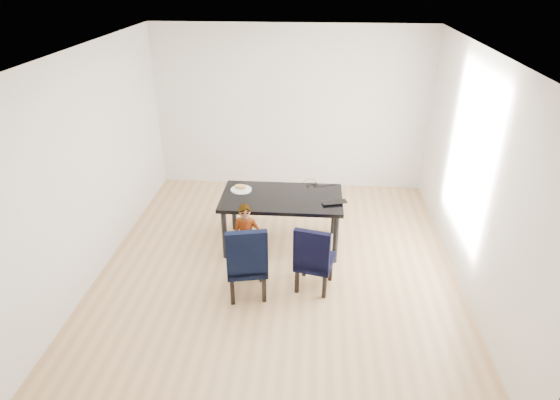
# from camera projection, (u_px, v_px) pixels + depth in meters

# --- Properties ---
(floor) EXTENTS (4.50, 5.00, 0.01)m
(floor) POSITION_uv_depth(u_px,v_px,m) (279.00, 265.00, 6.09)
(floor) COLOR tan
(floor) RESTS_ON ground
(ceiling) EXTENTS (4.50, 5.00, 0.01)m
(ceiling) POSITION_uv_depth(u_px,v_px,m) (279.00, 50.00, 4.85)
(ceiling) COLOR white
(ceiling) RESTS_ON wall_back
(wall_back) EXTENTS (4.50, 0.01, 2.70)m
(wall_back) POSITION_uv_depth(u_px,v_px,m) (291.00, 109.00, 7.69)
(wall_back) COLOR silver
(wall_back) RESTS_ON ground
(wall_front) EXTENTS (4.50, 0.01, 2.70)m
(wall_front) POSITION_uv_depth(u_px,v_px,m) (250.00, 313.00, 3.25)
(wall_front) COLOR silver
(wall_front) RESTS_ON ground
(wall_left) EXTENTS (0.01, 5.00, 2.70)m
(wall_left) POSITION_uv_depth(u_px,v_px,m) (92.00, 164.00, 5.63)
(wall_left) COLOR white
(wall_left) RESTS_ON ground
(wall_right) EXTENTS (0.01, 5.00, 2.70)m
(wall_right) POSITION_uv_depth(u_px,v_px,m) (476.00, 176.00, 5.32)
(wall_right) COLOR white
(wall_right) RESTS_ON ground
(dining_table) EXTENTS (1.60, 0.90, 0.75)m
(dining_table) POSITION_uv_depth(u_px,v_px,m) (282.00, 221.00, 6.36)
(dining_table) COLOR black
(dining_table) RESTS_ON floor
(chair_left) EXTENTS (0.54, 0.56, 0.95)m
(chair_left) POSITION_uv_depth(u_px,v_px,m) (246.00, 259.00, 5.38)
(chair_left) COLOR black
(chair_left) RESTS_ON floor
(chair_right) EXTENTS (0.50, 0.52, 0.87)m
(chair_right) POSITION_uv_depth(u_px,v_px,m) (315.00, 256.00, 5.50)
(chair_right) COLOR black
(chair_right) RESTS_ON floor
(child) EXTENTS (0.34, 0.23, 0.94)m
(child) POSITION_uv_depth(u_px,v_px,m) (246.00, 239.00, 5.77)
(child) COLOR #FF3715
(child) RESTS_ON floor
(plate) EXTENTS (0.29, 0.29, 0.02)m
(plate) POSITION_uv_depth(u_px,v_px,m) (241.00, 190.00, 6.36)
(plate) COLOR silver
(plate) RESTS_ON dining_table
(sandwich) EXTENTS (0.18, 0.13, 0.07)m
(sandwich) POSITION_uv_depth(u_px,v_px,m) (240.00, 186.00, 6.35)
(sandwich) COLOR #AE803E
(sandwich) RESTS_ON plate
(laptop) EXTENTS (0.37, 0.28, 0.03)m
(laptop) POSITION_uv_depth(u_px,v_px,m) (333.00, 201.00, 6.05)
(laptop) COLOR black
(laptop) RESTS_ON dining_table
(cable_tangle) EXTENTS (0.19, 0.19, 0.01)m
(cable_tangle) POSITION_uv_depth(u_px,v_px,m) (313.00, 186.00, 6.47)
(cable_tangle) COLOR black
(cable_tangle) RESTS_ON dining_table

